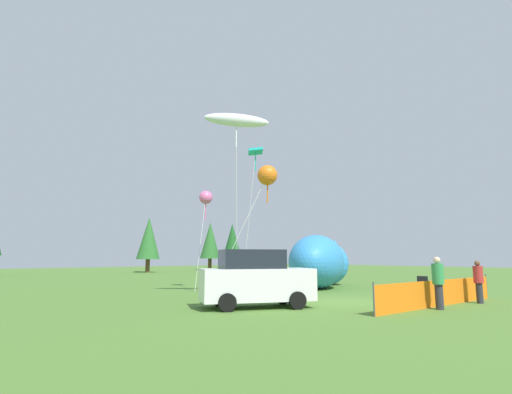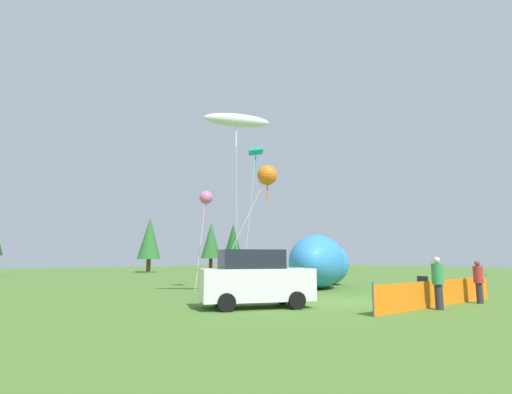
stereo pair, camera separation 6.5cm
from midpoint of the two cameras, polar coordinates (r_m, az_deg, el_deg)
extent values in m
plane|color=#4C752D|center=(17.00, 13.00, -14.41)|extent=(120.00, 120.00, 0.00)
cube|color=white|center=(14.71, 0.18, -12.36)|extent=(4.31, 3.16, 1.13)
cube|color=#1E232D|center=(14.62, -0.59, -8.86)|extent=(2.62, 2.28, 0.68)
cylinder|color=black|center=(15.87, 3.86, -13.93)|extent=(0.65, 0.46, 0.61)
cylinder|color=black|center=(14.39, 5.97, -14.47)|extent=(0.65, 0.46, 0.61)
cylinder|color=black|center=(15.25, -5.28, -14.14)|extent=(0.65, 0.46, 0.61)
cylinder|color=black|center=(13.70, -4.10, -14.80)|extent=(0.65, 0.46, 0.61)
cube|color=black|center=(19.90, 22.59, -11.74)|extent=(0.58, 0.58, 0.03)
cube|color=black|center=(20.12, 22.79, -11.03)|extent=(0.10, 0.49, 0.46)
cylinder|color=#A5A5AD|center=(19.64, 23.02, -12.45)|extent=(0.02, 0.02, 0.47)
cylinder|color=#A5A5AD|center=(19.79, 21.81, -12.48)|extent=(0.02, 0.02, 0.47)
cylinder|color=#A5A5AD|center=(20.05, 23.44, -12.33)|extent=(0.02, 0.02, 0.47)
cylinder|color=#A5A5AD|center=(20.20, 22.25, -12.37)|extent=(0.02, 0.02, 0.47)
ellipsoid|color=#338CD8|center=(23.42, 8.77, -9.11)|extent=(5.92, 5.16, 3.05)
ellipsoid|color=white|center=(23.44, 8.81, -10.78)|extent=(3.95, 3.59, 1.37)
sphere|color=#338CD8|center=(26.81, 10.28, -9.30)|extent=(2.74, 2.74, 2.74)
cone|color=#338CD8|center=(27.26, 9.10, -7.01)|extent=(0.77, 0.77, 0.82)
cone|color=#338CD8|center=(26.38, 11.37, -6.91)|extent=(0.77, 0.77, 0.82)
cube|color=orange|center=(16.69, 24.91, -12.34)|extent=(8.38, 0.19, 0.94)
cylinder|color=#4C4C51|center=(13.09, 16.54, -13.84)|extent=(0.05, 0.05, 1.04)
cylinder|color=#4C4C51|center=(20.52, 30.17, -10.99)|extent=(0.05, 0.05, 1.04)
cylinder|color=#2D2D38|center=(18.28, 29.41, -11.89)|extent=(0.25, 0.25, 0.79)
cylinder|color=#B72D2D|center=(18.24, 29.25, -9.63)|extent=(0.36, 0.36, 0.65)
sphere|color=brown|center=(18.23, 29.15, -8.28)|extent=(0.21, 0.21, 0.21)
cylinder|color=#2D2D38|center=(15.58, 24.79, -12.84)|extent=(0.27, 0.27, 0.86)
cylinder|color=#338C4C|center=(15.53, 24.60, -9.95)|extent=(0.39, 0.39, 0.71)
sphere|color=beige|center=(15.52, 24.50, -8.21)|extent=(0.23, 0.23, 0.23)
cylinder|color=silver|center=(18.25, -2.69, -1.46)|extent=(0.44, 0.41, 8.10)
ellipsoid|color=white|center=(18.92, -2.74, 10.91)|extent=(2.84, 2.47, 1.00)
cylinder|color=white|center=(18.70, -2.76, 8.88)|extent=(0.06, 0.06, 1.20)
cylinder|color=silver|center=(24.74, -0.85, -2.86)|extent=(0.88, 0.22, 8.48)
cube|color=#19B2B2|center=(25.70, 0.04, 6.54)|extent=(1.26, 1.27, 0.37)
cylinder|color=#19B2B2|center=(25.53, 0.04, 5.03)|extent=(0.06, 0.06, 1.20)
cylinder|color=silver|center=(17.82, -2.34, -5.40)|extent=(2.46, 1.11, 5.56)
sphere|color=orange|center=(18.54, 1.72, 3.13)|extent=(0.94, 0.94, 0.94)
cylinder|color=orange|center=(18.41, 1.73, 0.99)|extent=(0.06, 0.06, 1.20)
cylinder|color=silver|center=(22.26, -7.82, -6.38)|extent=(1.32, 1.14, 5.21)
sphere|color=pink|center=(23.30, -7.07, -0.06)|extent=(0.77, 0.77, 0.77)
cylinder|color=pink|center=(23.21, -7.11, -1.77)|extent=(0.06, 0.06, 1.20)
cylinder|color=brown|center=(48.02, -15.08, -9.47)|extent=(0.48, 0.48, 1.51)
cone|color=#2D6B2D|center=(48.06, -14.93, -5.68)|extent=(2.66, 2.66, 4.84)
cylinder|color=brown|center=(55.57, -6.46, -9.51)|extent=(0.49, 0.49, 1.55)
cone|color=#2D6B2D|center=(55.61, -6.41, -6.16)|extent=(2.72, 2.72, 4.95)
cylinder|color=brown|center=(53.27, -3.29, -9.64)|extent=(0.47, 0.47, 1.46)
cone|color=#1E5623|center=(53.30, -3.26, -6.33)|extent=(2.58, 2.58, 4.69)
camera|label=1|loc=(0.03, -89.91, -0.01)|focal=28.00mm
camera|label=2|loc=(0.03, 90.09, 0.01)|focal=28.00mm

